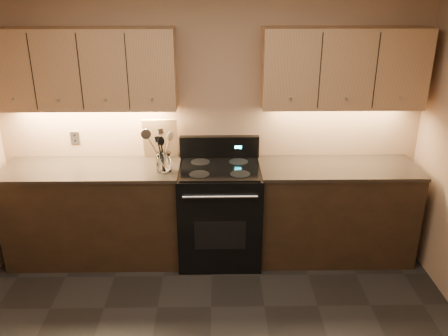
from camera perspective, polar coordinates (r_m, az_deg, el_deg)
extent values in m
cube|color=#A47E60|center=(4.51, -1.60, 5.93)|extent=(4.00, 0.04, 2.60)
cube|color=black|center=(4.69, -15.16, -5.41)|extent=(1.60, 0.60, 0.90)
cube|color=#3E3227|center=(4.50, -15.74, -0.14)|extent=(1.62, 0.62, 0.03)
cube|color=black|center=(4.68, 13.14, -5.25)|extent=(1.44, 0.60, 0.90)
cube|color=#3E3227|center=(4.49, 13.64, 0.04)|extent=(1.46, 0.62, 0.03)
cube|color=black|center=(4.52, -0.51, -5.53)|extent=(0.76, 0.65, 0.92)
cube|color=black|center=(4.32, -0.53, -0.05)|extent=(0.70, 0.60, 0.01)
cube|color=black|center=(4.55, -0.56, 2.52)|extent=(0.76, 0.07, 0.22)
cube|color=#19E5F2|center=(4.52, 1.72, 2.51)|extent=(0.06, 0.00, 0.03)
cylinder|color=silver|center=(4.06, -0.49, -3.49)|extent=(0.65, 0.02, 0.02)
cube|color=black|center=(4.25, -0.47, -8.11)|extent=(0.46, 0.00, 0.28)
cylinder|color=black|center=(4.18, -2.98, -0.75)|extent=(0.18, 0.18, 0.00)
cylinder|color=black|center=(4.18, 1.95, -0.72)|extent=(0.18, 0.18, 0.00)
cylinder|color=black|center=(4.46, -2.86, 0.74)|extent=(0.18, 0.18, 0.00)
cylinder|color=black|center=(4.46, 1.76, 0.77)|extent=(0.18, 0.18, 0.00)
cube|color=tan|center=(4.40, -16.46, 11.35)|extent=(1.60, 0.30, 0.70)
cube|color=tan|center=(4.39, 14.21, 11.55)|extent=(1.44, 0.30, 0.70)
cube|color=#B2B5BA|center=(4.75, -17.49, 3.48)|extent=(0.08, 0.01, 0.12)
cylinder|color=white|center=(4.26, -7.27, 0.74)|extent=(0.16, 0.16, 0.17)
cylinder|color=white|center=(4.29, -7.22, -0.20)|extent=(0.13, 0.13, 0.02)
cube|color=tan|center=(4.53, -7.68, 3.56)|extent=(0.33, 0.13, 0.40)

